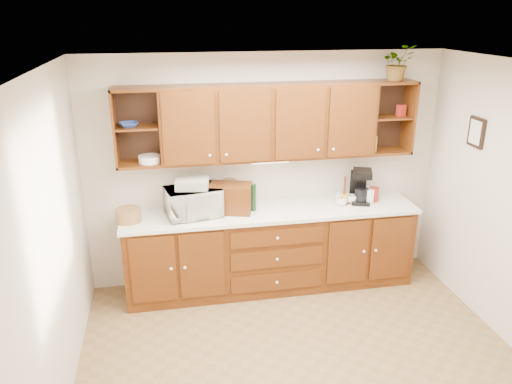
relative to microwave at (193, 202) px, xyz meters
name	(u,v)px	position (x,y,z in m)	size (l,w,h in m)	color
floor	(305,367)	(0.85, -1.45, -1.10)	(4.00, 4.00, 0.00)	olive
ceiling	(317,70)	(0.85, -1.45, 1.50)	(4.00, 4.00, 0.00)	white
back_wall	(266,170)	(0.85, 0.30, 0.20)	(4.00, 4.00, 0.00)	beige
left_wall	(48,257)	(-1.15, -1.45, 0.20)	(3.50, 3.50, 0.00)	beige
base_cabinets	(271,250)	(0.85, 0.00, -0.65)	(3.20, 0.60, 0.90)	#391906
countertop	(271,212)	(0.85, -0.01, -0.18)	(3.24, 0.64, 0.04)	white
upper_cabinets	(270,122)	(0.86, 0.14, 0.80)	(3.20, 0.33, 0.80)	#391906
undercabinet_light	(270,161)	(0.85, 0.09, 0.37)	(0.40, 0.05, 0.03)	white
framed_picture	(476,132)	(2.83, -0.55, 0.75)	(0.03, 0.24, 0.30)	black
wicker_basket	(128,215)	(-0.67, -0.03, -0.09)	(0.26, 0.26, 0.14)	brown
microwave	(193,202)	(0.00, 0.00, 0.00)	(0.56, 0.38, 0.31)	silver
towel_stack	(192,184)	(0.00, 0.00, 0.21)	(0.34, 0.25, 0.10)	#EBD06E
wine_bottle	(253,198)	(0.65, 0.03, -0.01)	(0.06, 0.06, 0.30)	black
woven_tray	(229,204)	(0.42, 0.24, -0.15)	(0.32, 0.32, 0.02)	brown
bread_box	(231,198)	(0.41, 0.04, 0.00)	(0.45, 0.28, 0.31)	#391906
mug_tree	(344,199)	(1.70, 0.05, -0.11)	(0.27, 0.28, 0.32)	#391906
canister_red	(374,194)	(2.07, 0.07, -0.08)	(0.11, 0.11, 0.15)	#A32317
canister_white	(370,197)	(1.97, -0.04, -0.07)	(0.08, 0.08, 0.17)	white
canister_yellow	(344,199)	(1.70, 0.04, -0.10)	(0.09, 0.09, 0.11)	gold
coffee_maker	(361,186)	(1.90, 0.06, 0.03)	(0.28, 0.32, 0.38)	black
bowl_stack	(129,125)	(-0.60, 0.12, 0.83)	(0.19, 0.19, 0.05)	#274290
plate_stack	(150,159)	(-0.42, 0.12, 0.46)	(0.23, 0.23, 0.07)	white
pantry_box_yellow	(373,143)	(2.03, 0.13, 0.50)	(0.09, 0.07, 0.16)	gold
pantry_box_red	(401,110)	(2.34, 0.13, 0.87)	(0.08, 0.07, 0.12)	#A32317
potted_plant	(398,63)	(2.22, 0.10, 1.38)	(0.34, 0.29, 0.38)	#999999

